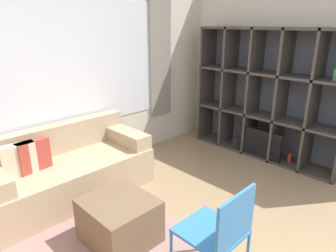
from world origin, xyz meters
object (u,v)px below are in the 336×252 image
Objects in this scene: couch_main at (67,171)px; ottoman at (120,221)px; shelving_unit at (268,96)px; folding_chair at (220,229)px.

couch_main is 1.11m from ottoman.
shelving_unit reaches higher than ottoman.
shelving_unit is 3.65× the size of ottoman.
shelving_unit is 1.21× the size of couch_main.
folding_chair is at bearing -158.51° from shelving_unit.
ottoman is (-2.78, -0.05, -0.71)m from shelving_unit.
shelving_unit is 2.75m from folding_chair.
shelving_unit is at bearing -158.51° from folding_chair.
shelving_unit reaches higher than folding_chair.
ottoman is 0.72× the size of folding_chair.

